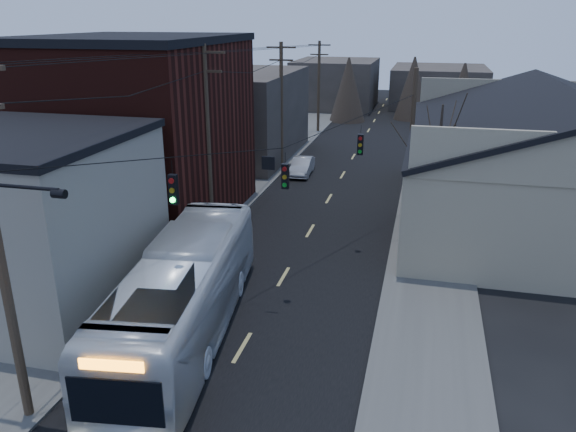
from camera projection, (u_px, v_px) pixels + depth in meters
name	position (u px, v px, depth m)	size (l,w,h in m)	color
road_surface	(338.00, 182.00, 40.27)	(9.00, 110.00, 0.02)	black
sidewalk_left	(252.00, 176.00, 41.72)	(4.00, 110.00, 0.12)	#474744
sidewalk_right	(432.00, 188.00, 38.78)	(4.00, 110.00, 0.12)	#474744
building_clapboard	(29.00, 226.00, 21.92)	(8.00, 8.00, 7.00)	gray
building_brick	(138.00, 133.00, 31.71)	(10.00, 12.00, 10.00)	black
building_left_far	(238.00, 115.00, 46.73)	(9.00, 14.00, 7.00)	#36312B
warehouse	(553.00, 176.00, 31.86)	(16.16, 20.60, 7.73)	gray
building_far_left	(336.00, 84.00, 72.63)	(10.00, 12.00, 6.00)	#36312B
building_far_right	(439.00, 86.00, 74.43)	(12.00, 14.00, 5.00)	#36312B
bare_tree	(436.00, 176.00, 28.45)	(0.40, 0.40, 7.20)	black
utility_lines	(275.00, 126.00, 33.95)	(11.24, 45.28, 10.50)	#382B1E
bus	(184.00, 293.00, 20.37)	(2.95, 12.62, 3.52)	silver
parked_car	(302.00, 166.00, 42.00)	(1.38, 3.95, 1.30)	#9EA0A5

